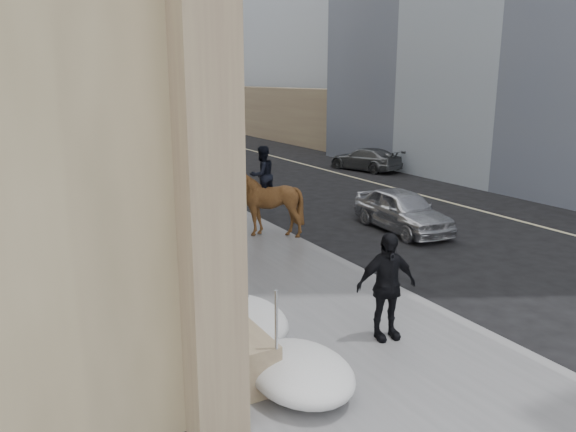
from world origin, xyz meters
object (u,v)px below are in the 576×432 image
object	(u,v)px
mounted_horse_left	(163,225)
pedestrian	(386,286)
mounted_horse_right	(264,199)
car_grey	(365,159)
car_silver	(402,210)

from	to	relation	value
mounted_horse_left	pedestrian	distance (m)	6.07
mounted_horse_right	car_grey	xyz separation A→B (m)	(10.38, 9.19, -0.66)
mounted_horse_right	pedestrian	world-z (taller)	mounted_horse_right
mounted_horse_right	car_silver	distance (m)	4.48
car_silver	car_grey	distance (m)	12.02
mounted_horse_left	pedestrian	world-z (taller)	mounted_horse_left
mounted_horse_left	car_silver	xyz separation A→B (m)	(7.78, 0.45, -0.58)
mounted_horse_right	car_grey	bearing A→B (deg)	-150.83
mounted_horse_left	pedestrian	xyz separation A→B (m)	(2.43, -5.56, -0.13)
mounted_horse_left	car_grey	world-z (taller)	mounted_horse_left
pedestrian	car_grey	world-z (taller)	pedestrian
car_silver	car_grey	xyz separation A→B (m)	(6.10, 10.36, -0.08)
car_silver	mounted_horse_left	bearing A→B (deg)	-172.23
mounted_horse_left	car_silver	bearing A→B (deg)	169.46
pedestrian	car_grey	bearing A→B (deg)	64.50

